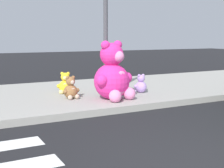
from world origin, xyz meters
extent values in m
cube|color=#9E9B93|center=(0.00, 5.20, 0.07)|extent=(28.00, 4.40, 0.15)
cylinder|color=#4C4C51|center=(1.00, 4.40, 1.75)|extent=(0.11, 0.11, 3.20)
sphere|color=#F22D93|center=(0.88, 3.85, 0.57)|extent=(0.84, 0.84, 0.84)
ellipsoid|color=pink|center=(0.96, 3.56, 0.57)|extent=(0.50, 0.30, 0.55)
sphere|color=#F22D93|center=(0.88, 3.85, 1.20)|extent=(0.55, 0.55, 0.55)
sphere|color=pink|center=(0.94, 3.62, 1.17)|extent=(0.25, 0.25, 0.25)
sphere|color=#F22D93|center=(1.07, 3.90, 1.42)|extent=(0.21, 0.21, 0.21)
sphere|color=#F22D93|center=(1.30, 3.86, 0.64)|extent=(0.26, 0.26, 0.26)
sphere|color=pink|center=(1.20, 3.57, 0.30)|extent=(0.29, 0.29, 0.29)
sphere|color=#F22D93|center=(0.69, 3.80, 1.42)|extent=(0.21, 0.21, 0.21)
sphere|color=#F22D93|center=(0.52, 3.64, 0.64)|extent=(0.26, 0.26, 0.26)
sphere|color=pink|center=(0.75, 3.44, 0.30)|extent=(0.29, 0.29, 0.29)
sphere|color=olive|center=(0.03, 4.35, 0.32)|extent=(0.34, 0.34, 0.34)
ellipsoid|color=tan|center=(0.05, 4.23, 0.32)|extent=(0.19, 0.10, 0.22)
sphere|color=olive|center=(0.03, 4.35, 0.57)|extent=(0.22, 0.22, 0.22)
sphere|color=tan|center=(0.05, 4.26, 0.55)|extent=(0.10, 0.10, 0.10)
sphere|color=olive|center=(0.11, 4.36, 0.66)|extent=(0.08, 0.08, 0.08)
sphere|color=olive|center=(0.20, 4.33, 0.34)|extent=(0.10, 0.10, 0.10)
sphere|color=tan|center=(0.15, 4.22, 0.21)|extent=(0.12, 0.12, 0.12)
sphere|color=olive|center=(-0.04, 4.34, 0.66)|extent=(0.08, 0.08, 0.08)
sphere|color=olive|center=(-0.12, 4.29, 0.34)|extent=(0.10, 0.10, 0.10)
sphere|color=tan|center=(-0.04, 4.20, 0.21)|extent=(0.12, 0.12, 0.12)
sphere|color=yellow|center=(0.17, 5.10, 0.32)|extent=(0.34, 0.34, 0.34)
ellipsoid|color=#F0DB80|center=(0.12, 4.99, 0.32)|extent=(0.20, 0.15, 0.22)
sphere|color=yellow|center=(0.17, 5.10, 0.58)|extent=(0.22, 0.22, 0.22)
sphere|color=#F0DB80|center=(0.13, 5.02, 0.56)|extent=(0.10, 0.10, 0.10)
sphere|color=yellow|center=(0.24, 5.07, 0.67)|extent=(0.09, 0.09, 0.09)
sphere|color=yellow|center=(0.30, 5.00, 0.35)|extent=(0.11, 0.11, 0.11)
sphere|color=#F0DB80|center=(0.20, 4.93, 0.21)|extent=(0.12, 0.12, 0.12)
sphere|color=yellow|center=(0.10, 5.14, 0.67)|extent=(0.09, 0.09, 0.09)
sphere|color=yellow|center=(0.00, 5.13, 0.35)|extent=(0.11, 0.11, 0.11)
sphere|color=#F0DB80|center=(0.02, 5.01, 0.21)|extent=(0.12, 0.12, 0.12)
sphere|color=#B28CD8|center=(1.96, 4.25, 0.30)|extent=(0.30, 0.30, 0.30)
ellipsoid|color=silver|center=(1.96, 4.36, 0.30)|extent=(0.17, 0.08, 0.20)
sphere|color=#B28CD8|center=(1.96, 4.25, 0.53)|extent=(0.20, 0.20, 0.20)
sphere|color=silver|center=(1.96, 4.33, 0.52)|extent=(0.09, 0.09, 0.09)
sphere|color=#B28CD8|center=(1.89, 4.24, 0.61)|extent=(0.08, 0.08, 0.08)
sphere|color=#B28CD8|center=(1.82, 4.28, 0.32)|extent=(0.09, 0.09, 0.09)
sphere|color=silver|center=(1.87, 4.37, 0.20)|extent=(0.10, 0.10, 0.10)
sphere|color=#B28CD8|center=(2.03, 4.25, 0.61)|extent=(0.08, 0.08, 0.08)
sphere|color=#B28CD8|center=(2.10, 4.29, 0.32)|extent=(0.09, 0.09, 0.09)
sphere|color=silver|center=(2.04, 4.38, 0.20)|extent=(0.10, 0.10, 0.10)
camera|label=1|loc=(-2.58, -2.77, 1.62)|focal=51.29mm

